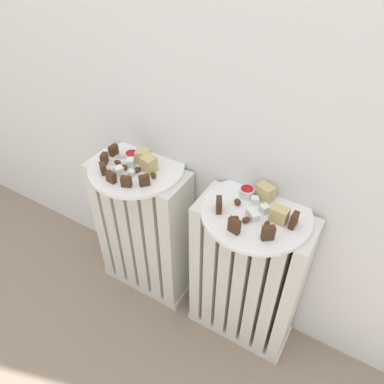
{
  "coord_description": "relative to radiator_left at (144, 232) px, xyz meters",
  "views": [
    {
      "loc": [
        0.42,
        -0.42,
        1.24
      ],
      "look_at": [
        0.0,
        0.28,
        0.55
      ],
      "focal_mm": 34.24,
      "sensor_mm": 36.0,
      "label": 1
    }
  ],
  "objects": [
    {
      "name": "medjool_date_right_1",
      "position": [
        0.35,
        -0.0,
        0.3
      ],
      "size": [
        0.03,
        0.03,
        0.02
      ],
      "primitive_type": "ellipsoid",
      "rotation": [
        0.0,
        0.0,
        2.52
      ],
      "color": "#4C2814",
      "rests_on": "plate_right"
    },
    {
      "name": "dark_cake_slice_left_1",
      "position": [
        -0.09,
        -0.04,
        0.31
      ],
      "size": [
        0.03,
        0.03,
        0.03
      ],
      "primitive_type": "cube",
      "rotation": [
        0.0,
        0.0,
        -1.18
      ],
      "color": "#472B19",
      "rests_on": "plate_left"
    },
    {
      "name": "turkish_delight_right_0",
      "position": [
        0.39,
        0.03,
        0.31
      ],
      "size": [
        0.03,
        0.03,
        0.02
      ],
      "primitive_type": "cube",
      "rotation": [
        0.0,
        0.0,
        0.55
      ],
      "color": "white",
      "rests_on": "plate_right"
    },
    {
      "name": "dark_cake_slice_left_0",
      "position": [
        -0.1,
        0.01,
        0.31
      ],
      "size": [
        0.02,
        0.03,
        0.03
      ],
      "primitive_type": "cube",
      "rotation": [
        0.0,
        0.0,
        -1.69
      ],
      "color": "#472B19",
      "rests_on": "plate_left"
    },
    {
      "name": "marble_cake_slice_right_0",
      "position": [
        0.4,
        0.06,
        0.32
      ],
      "size": [
        0.06,
        0.05,
        0.05
      ],
      "primitive_type": "cube",
      "rotation": [
        0.0,
        0.0,
        -0.35
      ],
      "color": "tan",
      "rests_on": "plate_right"
    },
    {
      "name": "turkish_delight_left_2",
      "position": [
        -0.02,
        -0.01,
        0.31
      ],
      "size": [
        0.03,
        0.03,
        0.02
      ],
      "primitive_type": "cube",
      "rotation": [
        0.0,
        0.0,
        0.61
      ],
      "color": "white",
      "rests_on": "plate_left"
    },
    {
      "name": "medjool_date_left_3",
      "position": [
        -0.05,
        -0.02,
        0.3
      ],
      "size": [
        0.03,
        0.02,
        0.01
      ],
      "primitive_type": "ellipsoid",
      "rotation": [
        0.0,
        0.0,
        3.1
      ],
      "color": "#4C2814",
      "rests_on": "plate_left"
    },
    {
      "name": "jam_bowl_left",
      "position": [
        -0.04,
        0.03,
        0.31
      ],
      "size": [
        0.05,
        0.05,
        0.02
      ],
      "color": "white",
      "rests_on": "plate_left"
    },
    {
      "name": "jam_bowl_right",
      "position": [
        0.35,
        0.04,
        0.31
      ],
      "size": [
        0.04,
        0.04,
        0.03
      ],
      "color": "white",
      "rests_on": "plate_right"
    },
    {
      "name": "medjool_date_left_0",
      "position": [
        -0.02,
        -0.03,
        0.3
      ],
      "size": [
        0.03,
        0.02,
        0.02
      ],
      "primitive_type": "ellipsoid",
      "rotation": [
        0.0,
        0.0,
        0.17
      ],
      "color": "#4C2814",
      "rests_on": "plate_left"
    },
    {
      "name": "medjool_date_left_2",
      "position": [
        0.02,
        -0.02,
        0.3
      ],
      "size": [
        0.02,
        0.03,
        0.01
      ],
      "primitive_type": "ellipsoid",
      "rotation": [
        0.0,
        0.0,
        1.44
      ],
      "color": "#4C2814",
      "rests_on": "plate_left"
    },
    {
      "name": "dark_cake_slice_right_1",
      "position": [
        0.38,
        -0.1,
        0.32
      ],
      "size": [
        0.03,
        0.02,
        0.04
      ],
      "primitive_type": "cube",
      "rotation": [
        0.0,
        0.0,
        -0.19
      ],
      "color": "#472B19",
      "rests_on": "plate_right"
    },
    {
      "name": "radiator_right",
      "position": [
        0.4,
        -0.0,
        0.0
      ],
      "size": [
        0.35,
        0.15,
        0.56
      ],
      "color": "silver",
      "rests_on": "ground_plane"
    },
    {
      "name": "plate_right",
      "position": [
        0.4,
        0.0,
        0.29
      ],
      "size": [
        0.3,
        0.3,
        0.01
      ],
      "primitive_type": "cylinder",
      "color": "white",
      "rests_on": "radiator_right"
    },
    {
      "name": "dark_cake_slice_right_2",
      "position": [
        0.47,
        -0.08,
        0.32
      ],
      "size": [
        0.03,
        0.03,
        0.04
      ],
      "primitive_type": "cube",
      "rotation": [
        0.0,
        0.0,
        0.66
      ],
      "color": "#472B19",
      "rests_on": "plate_right"
    },
    {
      "name": "marble_cake_slice_left_0",
      "position": [
        0.0,
        0.03,
        0.31
      ],
      "size": [
        0.05,
        0.05,
        0.04
      ],
      "primitive_type": "cube",
      "rotation": [
        0.0,
        0.0,
        0.35
      ],
      "color": "tan",
      "rests_on": "plate_left"
    },
    {
      "name": "dark_cake_slice_left_2",
      "position": [
        -0.06,
        -0.08,
        0.31
      ],
      "size": [
        0.03,
        0.03,
        0.03
      ],
      "primitive_type": "cube",
      "rotation": [
        0.0,
        0.0,
        -0.66
      ],
      "color": "#472B19",
      "rests_on": "plate_left"
    },
    {
      "name": "marble_cake_slice_left_1",
      "position": [
        0.05,
        0.0,
        0.32
      ],
      "size": [
        0.05,
        0.05,
        0.05
      ],
      "primitive_type": "cube",
      "rotation": [
        0.0,
        0.0,
        -0.21
      ],
      "color": "tan",
      "rests_on": "plate_left"
    },
    {
      "name": "medjool_date_right_2",
      "position": [
        0.37,
        -0.07,
        0.3
      ],
      "size": [
        0.03,
        0.03,
        0.02
      ],
      "primitive_type": "ellipsoid",
      "rotation": [
        0.0,
        0.0,
        1.08
      ],
      "color": "#4C2814",
      "rests_on": "plate_right"
    },
    {
      "name": "marble_cake_slice_right_1",
      "position": [
        0.47,
        -0.01,
        0.32
      ],
      "size": [
        0.05,
        0.03,
        0.04
      ],
      "primitive_type": "cube",
      "rotation": [
        0.0,
        0.0,
        -0.08
      ],
      "color": "tan",
      "rests_on": "plate_right"
    },
    {
      "name": "dark_cake_slice_left_3",
      "position": [
        -0.01,
        -0.1,
        0.31
      ],
      "size": [
        0.03,
        0.02,
        0.03
      ],
      "primitive_type": "cube",
      "rotation": [
        0.0,
        0.0,
        -0.14
      ],
      "color": "#472B19",
      "rests_on": "plate_left"
    },
    {
      "name": "turkish_delight_left_0",
      "position": [
        0.02,
        -0.05,
        0.3
      ],
      "size": [
        0.02,
        0.02,
        0.02
      ],
      "primitive_type": "cube",
      "rotation": [
        0.0,
        0.0,
        0.27
      ],
      "color": "white",
      "rests_on": "plate_left"
    },
    {
      "name": "dark_cake_slice_right_3",
      "position": [
        0.5,
        -0.01,
        0.32
      ],
      "size": [
        0.02,
        0.03,
        0.04
      ],
      "primitive_type": "cube",
      "rotation": [
        0.0,
        0.0,
        1.51
      ],
      "color": "#472B19",
      "rests_on": "plate_right"
    },
    {
      "name": "dark_cake_slice_right_0",
      "position": [
        0.32,
        -0.05,
        0.32
      ],
      "size": [
        0.03,
        0.03,
        0.04
      ],
      "primitive_type": "cube",
      "rotation": [
        0.0,
        0.0,
        -1.05
      ],
      "color": "#472B19",
      "rests_on": "plate_right"
    },
    {
      "name": "turkish_delight_right_2",
      "position": [
        0.39,
        -0.02,
        0.3
      ],
      "size": [
        0.02,
        0.02,
        0.02
      ],
      "primitive_type": "cube",
      "rotation": [
        0.0,
        0.0,
        1.23
      ],
      "color": "white",
      "rests_on": "plate_right"
    },
    {
      "name": "fork",
      "position": [
        -0.06,
        -0.01,
        0.3
      ],
      "size": [
        0.05,
        0.1,
        0.0
      ],
      "color": "#B7B7BC",
      "rests_on": "plate_left"
    },
    {
      "name": "medjool_date_right_3",
      "position": [
        0.4,
        -0.05,
        0.3
      ],
      "size": [
        0.02,
        0.03,
        0.02
      ],
      "primitive_type": "ellipsoid",
      "rotation": [
        0.0,
        0.0,
        1.2
      ],
      "color": "#4C2814",
      "rests_on": "plate_right"
    },
    {
      "name": "medjool_date_left_1",
      "position": [
        0.08,
        -0.02,
        0.3
      ],
      "size": [
        0.03,
        0.03,
        0.01
      ],
      "primitive_type": "ellipsoid",
      "rotation": [
        0.0,
        0.0,
        2.24
      ],
      "color": "#4C2814",
      "rests_on": "plate_left"
    },
    {
      "name": "plate_left",
      "position": [
        -0.0,
        0.0,
        0.29
      ],
      "size": [
        0.3,
        0.3,
        0.01
      ],
      "primitive_type": "cylinder",
      "color": "white",
      "rests_on": "radiator_left"
    },
    {
      "name": "turkish_delight_right_3",
      "position": [
        0.42,
        0.01,
        0.31
      ],
      "size": [
        0.03,
        0.03,
        0.02
      ],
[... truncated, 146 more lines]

